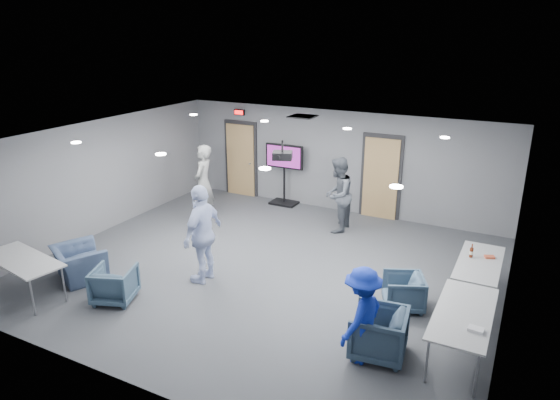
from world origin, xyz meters
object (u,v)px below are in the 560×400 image
at_px(chair_front_b, 79,263).
at_px(tv_stand, 284,171).
at_px(chair_front_a, 114,284).
at_px(table_right_a, 479,264).
at_px(person_c, 203,234).
at_px(person_b, 338,195).
at_px(chair_right_c, 378,333).
at_px(table_front_left, 22,261).
at_px(chair_right_b, 403,292).
at_px(bottle_right, 471,252).
at_px(person_d, 362,315).
at_px(projector, 282,155).
at_px(person_a, 203,183).
at_px(table_right_b, 464,315).

distance_m(chair_front_b, tv_stand, 6.06).
height_order(chair_front_a, table_right_a, table_right_a).
bearing_deg(chair_front_b, person_c, -127.51).
relative_size(person_b, chair_right_c, 2.24).
height_order(table_front_left, tv_stand, tv_stand).
bearing_deg(person_c, table_front_left, -53.77).
bearing_deg(chair_right_b, chair_front_a, -89.06).
height_order(chair_right_b, chair_front_a, chair_front_a).
xyz_separation_m(person_c, bottle_right, (4.65, 1.81, -0.15)).
bearing_deg(tv_stand, person_d, -54.09).
xyz_separation_m(chair_right_c, projector, (-2.57, 1.87, 2.03)).
distance_m(person_a, projector, 3.78).
xyz_separation_m(person_a, person_b, (3.32, 0.84, -0.06)).
xyz_separation_m(chair_right_b, chair_front_b, (-5.94, -1.81, 0.01)).
height_order(person_a, chair_front_a, person_a).
bearing_deg(chair_front_b, table_right_a, -131.95).
distance_m(person_b, person_d, 5.07).
height_order(chair_right_c, chair_front_a, chair_right_c).
bearing_deg(person_c, chair_right_b, 99.50).
distance_m(person_c, table_right_a, 5.11).
relative_size(person_a, table_right_b, 1.02).
xyz_separation_m(chair_front_a, tv_stand, (0.32, 6.15, 0.64)).
height_order(chair_right_c, table_front_left, chair_right_c).
relative_size(table_right_a, table_front_left, 0.94).
bearing_deg(table_right_b, person_c, 87.46).
bearing_deg(person_b, person_c, -23.59).
xyz_separation_m(bottle_right, projector, (-3.50, -0.72, 1.58)).
bearing_deg(table_right_b, person_a, 66.46).
height_order(person_a, person_d, person_a).
bearing_deg(person_b, bottle_right, 59.19).
height_order(person_b, bottle_right, person_b).
distance_m(table_right_b, tv_stand, 7.39).
distance_m(person_a, person_d, 6.63).
bearing_deg(table_front_left, person_b, 64.42).
relative_size(chair_front_b, table_right_a, 0.57).
height_order(person_a, person_b, person_a).
bearing_deg(tv_stand, person_c, -82.13).
distance_m(chair_right_b, tv_stand, 5.97).
distance_m(person_b, chair_right_b, 3.73).
xyz_separation_m(chair_right_c, bottle_right, (0.93, 2.59, 0.45)).
bearing_deg(chair_right_b, table_right_a, 107.39).
bearing_deg(bottle_right, table_front_left, -152.21).
xyz_separation_m(table_right_b, bottle_right, (-0.17, 2.02, 0.14)).
distance_m(person_b, chair_front_b, 5.91).
relative_size(person_a, table_right_a, 1.12).
bearing_deg(table_right_a, person_c, 109.29).
bearing_deg(chair_right_c, person_c, -109.07).
xyz_separation_m(chair_right_b, chair_right_c, (0.00, -1.52, 0.06)).
bearing_deg(chair_front_b, table_front_left, 95.75).
relative_size(table_right_a, bottle_right, 6.70).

